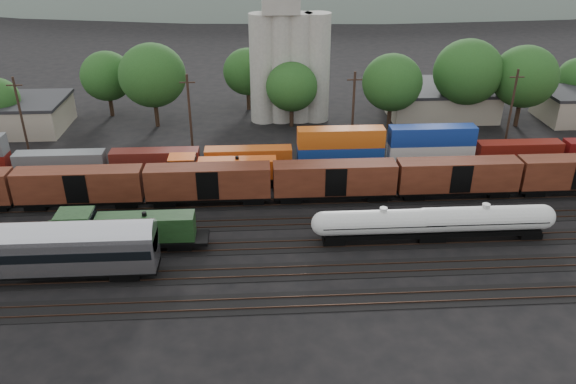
{
  "coord_description": "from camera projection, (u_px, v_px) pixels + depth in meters",
  "views": [
    {
      "loc": [
        -2.35,
        -56.83,
        32.57
      ],
      "look_at": [
        1.15,
        2.0,
        3.0
      ],
      "focal_mm": 35.0,
      "sensor_mm": 36.0,
      "label": 1
    }
  ],
  "objects": [
    {
      "name": "utility_poles",
      "position": [
        272.0,
        112.0,
        82.28
      ],
      "size": [
        122.2,
        0.36,
        12.0
      ],
      "color": "black",
      "rests_on": "ground"
    },
    {
      "name": "passenger_coach",
      "position": [
        14.0,
        249.0,
        53.48
      ],
      "size": [
        26.83,
        3.31,
        6.09
      ],
      "color": "silver",
      "rests_on": "ground"
    },
    {
      "name": "industrial_sheds",
      "position": [
        308.0,
        107.0,
        96.09
      ],
      "size": [
        119.38,
        17.26,
        5.1
      ],
      "color": "#9E937F",
      "rests_on": "ground"
    },
    {
      "name": "tank_car_a",
      "position": [
        382.0,
        223.0,
        60.47
      ],
      "size": [
        15.45,
        2.77,
        4.05
      ],
      "color": "silver",
      "rests_on": "ground"
    },
    {
      "name": "orange_locomotive",
      "position": [
        215.0,
        170.0,
        72.86
      ],
      "size": [
        16.83,
        2.8,
        4.21
      ],
      "color": "black",
      "rests_on": "ground"
    },
    {
      "name": "tracks",
      "position": [
        279.0,
        223.0,
        65.41
      ],
      "size": [
        180.0,
        33.2,
        0.2
      ],
      "color": "black",
      "rests_on": "ground"
    },
    {
      "name": "distant_hills",
      "position": [
        301.0,
        19.0,
        307.91
      ],
      "size": [
        860.0,
        286.0,
        130.0
      ],
      "color": "#59665B",
      "rests_on": "ground"
    },
    {
      "name": "boxcar_string",
      "position": [
        272.0,
        181.0,
        68.46
      ],
      "size": [
        153.6,
        2.9,
        4.2
      ],
      "color": "black",
      "rests_on": "ground"
    },
    {
      "name": "tree_band",
      "position": [
        321.0,
        76.0,
        94.81
      ],
      "size": [
        163.18,
        23.61,
        14.3
      ],
      "color": "black",
      "rests_on": "ground"
    },
    {
      "name": "container_wall",
      "position": [
        234.0,
        154.0,
        77.36
      ],
      "size": [
        160.0,
        2.6,
        5.8
      ],
      "color": "black",
      "rests_on": "ground"
    },
    {
      "name": "grain_silo",
      "position": [
        289.0,
        55.0,
        92.68
      ],
      "size": [
        13.4,
        5.0,
        29.0
      ],
      "color": "#A7A599",
      "rests_on": "ground"
    },
    {
      "name": "green_locomotive",
      "position": [
        118.0,
        230.0,
        58.91
      ],
      "size": [
        17.03,
        3.0,
        4.51
      ],
      "color": "black",
      "rests_on": "ground"
    },
    {
      "name": "tank_car_b",
      "position": [
        484.0,
        220.0,
        61.03
      ],
      "size": [
        15.82,
        2.83,
        4.15
      ],
      "color": "silver",
      "rests_on": "ground"
    },
    {
      "name": "ground",
      "position": [
        279.0,
        223.0,
        65.43
      ],
      "size": [
        600.0,
        600.0,
        0.0
      ],
      "primitive_type": "plane",
      "color": "black"
    }
  ]
}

